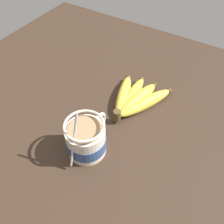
# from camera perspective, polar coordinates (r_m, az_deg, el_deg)

# --- Properties ---
(table) EXTENTS (1.12, 1.12, 0.04)m
(table) POSITION_cam_1_polar(r_m,az_deg,el_deg) (0.65, -3.21, -6.69)
(table) COLOR #332319
(table) RESTS_ON ground
(coffee_mug) EXTENTS (0.14, 0.09, 0.15)m
(coffee_mug) POSITION_cam_1_polar(r_m,az_deg,el_deg) (0.58, -6.14, -6.11)
(coffee_mug) COLOR beige
(coffee_mug) RESTS_ON table
(banana_bunch) EXTENTS (0.19, 0.16, 0.04)m
(banana_bunch) POSITION_cam_1_polar(r_m,az_deg,el_deg) (0.70, 5.30, 3.10)
(banana_bunch) COLOR #4C381E
(banana_bunch) RESTS_ON table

